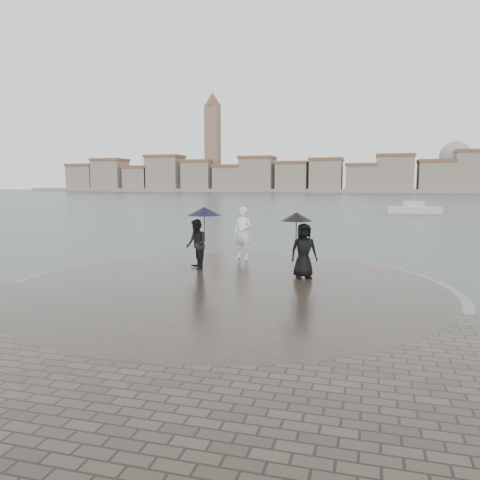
% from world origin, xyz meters
% --- Properties ---
extents(ground, '(400.00, 400.00, 0.00)m').
position_xyz_m(ground, '(0.00, 0.00, 0.00)').
color(ground, '#2B3835').
rests_on(ground, ground).
extents(kerb_ring, '(12.50, 12.50, 0.32)m').
position_xyz_m(kerb_ring, '(0.00, 3.50, 0.16)').
color(kerb_ring, gray).
rests_on(kerb_ring, ground).
extents(quay_tip, '(11.90, 11.90, 0.36)m').
position_xyz_m(quay_tip, '(0.00, 3.50, 0.18)').
color(quay_tip, '#2D261E').
rests_on(quay_tip, ground).
extents(statue, '(0.80, 0.63, 1.94)m').
position_xyz_m(statue, '(-0.74, 7.82, 1.33)').
color(statue, white).
rests_on(statue, quay_tip).
extents(visitor_left, '(1.31, 1.17, 2.04)m').
position_xyz_m(visitor_left, '(-1.60, 5.49, 1.51)').
color(visitor_left, black).
rests_on(visitor_left, quay_tip).
extents(visitor_right, '(1.21, 0.99, 1.95)m').
position_xyz_m(visitor_right, '(1.87, 4.93, 1.45)').
color(visitor_right, black).
rests_on(visitor_right, quay_tip).
extents(far_skyline, '(260.00, 20.00, 37.00)m').
position_xyz_m(far_skyline, '(-6.29, 160.71, 5.61)').
color(far_skyline, gray).
rests_on(far_skyline, ground).
extents(boats, '(13.79, 5.72, 1.50)m').
position_xyz_m(boats, '(12.76, 43.17, 0.38)').
color(boats, beige).
rests_on(boats, ground).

